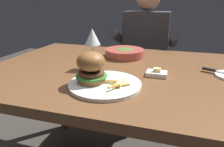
{
  "coord_description": "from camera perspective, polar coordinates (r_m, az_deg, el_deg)",
  "views": [
    {
      "loc": [
        0.22,
        -0.92,
        1.06
      ],
      "look_at": [
        0.01,
        -0.2,
        0.78
      ],
      "focal_mm": 32.0,
      "sensor_mm": 36.0,
      "label": 1
    }
  ],
  "objects": [
    {
      "name": "wine_glass",
      "position": [
        0.97,
        -5.6,
        9.95
      ],
      "size": [
        0.08,
        0.08,
        0.2
      ],
      "color": "silver",
      "rests_on": "dining_table"
    },
    {
      "name": "dining_table",
      "position": [
        1.03,
        2.89,
        -2.89
      ],
      "size": [
        1.35,
        0.93,
        0.74
      ],
      "color": "brown",
      "rests_on": "ground"
    },
    {
      "name": "diner_person",
      "position": [
        1.75,
        9.23,
        3.3
      ],
      "size": [
        0.51,
        0.36,
        1.18
      ],
      "color": "#282833",
      "rests_on": "ground"
    },
    {
      "name": "burger_sandwich",
      "position": [
        0.78,
        -5.98,
        1.88
      ],
      "size": [
        0.13,
        0.13,
        0.13
      ],
      "color": "#9E6B38",
      "rests_on": "main_plate"
    },
    {
      "name": "soup_bowl",
      "position": [
        1.21,
        3.62,
        5.99
      ],
      "size": [
        0.23,
        0.23,
        0.05
      ],
      "color": "#B24C42",
      "rests_on": "dining_table"
    },
    {
      "name": "butter_dish",
      "position": [
        0.92,
        12.65,
        0.05
      ],
      "size": [
        0.09,
        0.07,
        0.04
      ],
      "color": "white",
      "rests_on": "dining_table"
    },
    {
      "name": "fries_pile",
      "position": [
        0.76,
        1.13,
        -2.92
      ],
      "size": [
        0.11,
        0.11,
        0.02
      ],
      "color": "gold",
      "rests_on": "main_plate"
    },
    {
      "name": "table_knife",
      "position": [
        1.04,
        28.67,
        0.42
      ],
      "size": [
        0.19,
        0.09,
        0.01
      ],
      "color": "silver",
      "rests_on": "bread_plate"
    },
    {
      "name": "main_plate",
      "position": [
        0.79,
        -2.01,
        -3.09
      ],
      "size": [
        0.29,
        0.29,
        0.01
      ],
      "primitive_type": "cylinder",
      "color": "white",
      "rests_on": "dining_table"
    }
  ]
}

